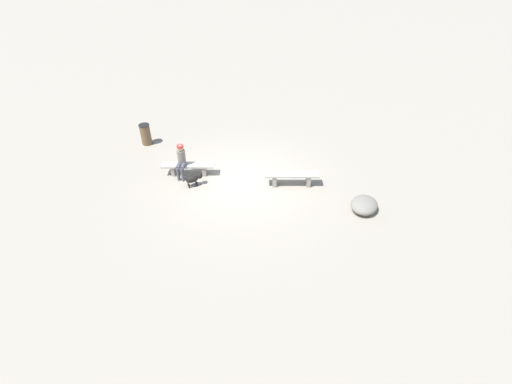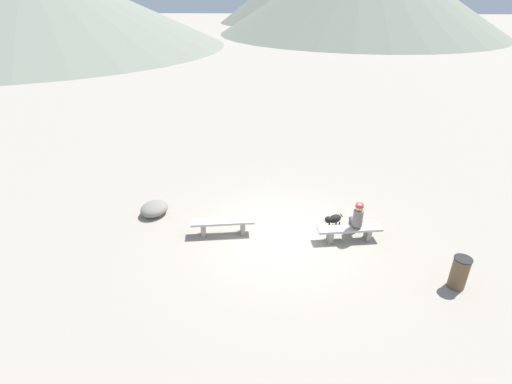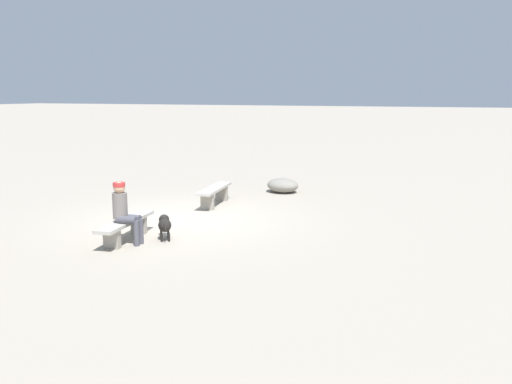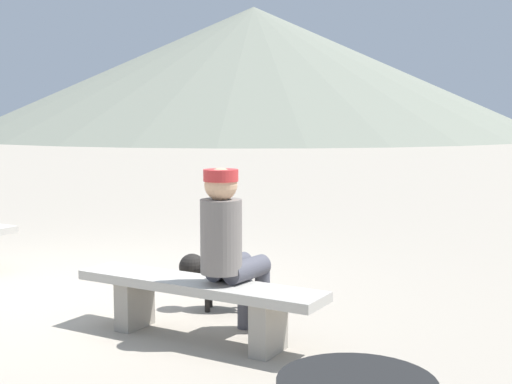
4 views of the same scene
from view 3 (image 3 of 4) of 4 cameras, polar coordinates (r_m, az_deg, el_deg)
The scene contains 6 objects.
ground at distance 12.56m, azimuth -7.88°, elevation -3.09°, with size 210.00×210.00×0.06m, color #9E9384.
bench_left at distance 14.04m, azimuth -4.42°, elevation -0.04°, with size 1.92×0.64×0.47m.
bench_right at distance 10.97m, azimuth -13.69°, elevation -3.47°, with size 1.92×0.63×0.42m.
seated_person at distance 10.67m, azimuth -13.85°, elevation -1.73°, with size 0.33×0.59×1.22m.
dog at distance 10.93m, azimuth -9.71°, elevation -3.40°, with size 0.61×0.49×0.46m.
boulder at distance 15.84m, azimuth 2.86°, elevation 0.72°, with size 0.83×0.98×0.42m, color gray.
Camera 3 is at (10.56, 6.13, 2.91)m, focal length 37.57 mm.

